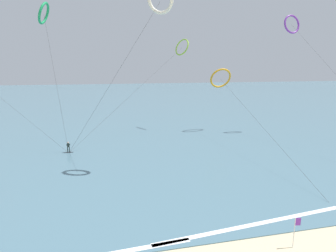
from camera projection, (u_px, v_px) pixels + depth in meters
sea_water at (122, 98)px, 116.60m from camera, size 400.00×200.00×0.08m
surfer_charcoal at (68, 148)px, 43.36m from camera, size 1.40×0.62×1.70m
kite_ivory at (160, 0)px, 32.73m from camera, size 14.37×11.29×22.33m
kite_violet at (292, 24)px, 54.10m from camera, size 3.77×30.62×22.85m
kite_amber at (221, 78)px, 56.93m from camera, size 4.45×34.16×12.78m
kite_lime at (182, 47)px, 58.22m from camera, size 23.46×16.17×18.72m
kite_emerald at (44, 13)px, 39.43m from camera, size 2.93×3.34×21.92m
beach_flag at (296, 227)px, 20.55m from camera, size 0.47×0.11×2.41m
wave_crest_mid at (255, 225)px, 23.72m from camera, size 18.10×2.33×0.12m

